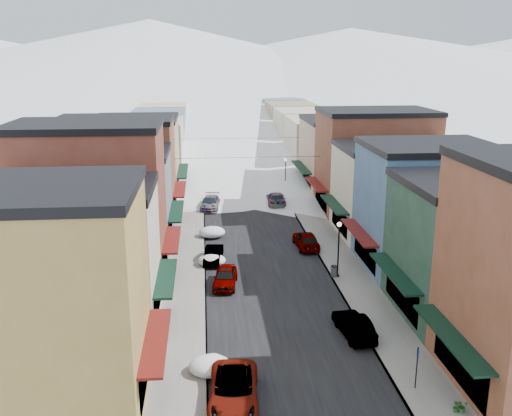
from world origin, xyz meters
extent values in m
cube|color=black|center=(0.00, 60.00, 0.01)|extent=(10.00, 160.00, 0.01)
cube|color=gray|center=(-6.60, 60.00, 0.07)|extent=(3.20, 160.00, 0.15)
cube|color=gray|center=(6.60, 60.00, 0.07)|extent=(3.20, 160.00, 0.15)
cube|color=slate|center=(-5.05, 60.00, 0.07)|extent=(0.10, 160.00, 0.15)
cube|color=slate|center=(5.05, 60.00, 0.07)|extent=(0.10, 160.00, 0.15)
cube|color=#A7853D|center=(-13.20, 4.00, 5.50)|extent=(10.00, 8.50, 11.00)
cube|color=black|center=(-13.20, 4.00, 11.25)|extent=(10.20, 8.70, 0.50)
cube|color=#621410|center=(-7.60, 4.00, 3.20)|extent=(1.20, 7.22, 0.15)
cube|color=beige|center=(-13.20, 12.50, 4.50)|extent=(10.00, 8.00, 9.00)
cube|color=black|center=(-13.20, 12.50, 9.25)|extent=(10.20, 8.20, 0.50)
cube|color=black|center=(-7.60, 12.50, 3.20)|extent=(1.20, 6.80, 0.15)
cube|color=brown|center=(-13.70, 20.50, 6.00)|extent=(11.00, 8.00, 12.00)
cube|color=black|center=(-13.70, 20.50, 12.25)|extent=(11.20, 8.20, 0.50)
cube|color=#621410|center=(-7.60, 20.50, 3.20)|extent=(1.20, 6.80, 0.15)
cube|color=slate|center=(-13.20, 29.00, 4.25)|extent=(10.00, 9.00, 8.50)
cube|color=black|center=(-13.20, 29.00, 8.75)|extent=(10.20, 9.20, 0.50)
cube|color=black|center=(-7.60, 29.00, 3.20)|extent=(1.20, 7.65, 0.15)
cube|color=brown|center=(-14.20, 38.00, 5.25)|extent=(12.00, 9.00, 10.50)
cube|color=black|center=(-14.20, 38.00, 10.75)|extent=(12.20, 9.20, 0.50)
cube|color=#621410|center=(-7.60, 38.00, 3.20)|extent=(1.20, 7.65, 0.15)
cube|color=tan|center=(-13.20, 48.00, 4.75)|extent=(10.00, 11.00, 9.50)
cube|color=black|center=(-13.20, 48.00, 9.75)|extent=(10.20, 11.20, 0.50)
cube|color=black|center=(-7.60, 48.00, 3.20)|extent=(1.20, 9.35, 0.15)
cube|color=black|center=(7.60, 3.00, 3.20)|extent=(1.20, 7.65, 0.15)
cube|color=#1D3E2E|center=(13.20, 12.00, 4.50)|extent=(10.00, 9.00, 9.00)
cube|color=black|center=(13.20, 12.00, 9.25)|extent=(10.20, 9.20, 0.50)
cube|color=black|center=(7.60, 12.00, 3.20)|extent=(1.20, 7.65, 0.15)
cube|color=#3B6287|center=(13.20, 21.00, 5.00)|extent=(10.00, 9.00, 10.00)
cube|color=black|center=(13.20, 21.00, 10.25)|extent=(10.20, 9.20, 0.50)
cube|color=#621410|center=(7.60, 21.00, 3.20)|extent=(1.20, 7.65, 0.15)
cube|color=beige|center=(13.70, 30.00, 4.25)|extent=(11.00, 9.00, 8.50)
cube|color=black|center=(13.70, 30.00, 8.75)|extent=(11.20, 9.20, 0.50)
cube|color=black|center=(7.60, 30.00, 3.20)|extent=(1.20, 7.65, 0.15)
cube|color=brown|center=(14.20, 39.00, 5.50)|extent=(12.00, 9.00, 11.00)
cube|color=black|center=(14.20, 39.00, 11.25)|extent=(12.20, 9.20, 0.50)
cube|color=#621410|center=(7.60, 39.00, 3.20)|extent=(1.20, 7.65, 0.15)
cube|color=tan|center=(13.20, 49.00, 4.50)|extent=(10.00, 11.00, 9.00)
cube|color=black|center=(13.20, 49.00, 9.25)|extent=(10.20, 11.20, 0.50)
cube|color=black|center=(7.60, 49.00, 3.20)|extent=(1.20, 9.35, 0.15)
cube|color=gray|center=(-12.50, 62.00, 4.00)|extent=(9.00, 13.00, 8.00)
cube|color=gray|center=(12.50, 62.00, 4.00)|extent=(9.00, 13.00, 8.00)
cube|color=gray|center=(-12.50, 76.00, 4.00)|extent=(9.00, 13.00, 8.00)
cube|color=gray|center=(12.50, 76.00, 4.00)|extent=(9.00, 13.00, 8.00)
cube|color=gray|center=(-12.50, 90.00, 4.00)|extent=(9.00, 13.00, 8.00)
cube|color=gray|center=(12.50, 90.00, 4.00)|extent=(9.00, 13.00, 8.00)
cube|color=gray|center=(-12.50, 104.00, 4.00)|extent=(9.00, 13.00, 8.00)
cube|color=gray|center=(12.50, 104.00, 4.00)|extent=(9.00, 13.00, 8.00)
cube|color=silver|center=(0.00, 225.00, 6.00)|extent=(360.00, 40.00, 12.00)
cone|color=white|center=(-30.00, 275.00, 17.00)|extent=(300.00, 300.00, 34.00)
cone|color=white|center=(70.00, 270.00, 15.00)|extent=(320.00, 320.00, 30.00)
cylinder|color=black|center=(0.00, 40.00, 6.20)|extent=(16.40, 0.04, 0.04)
cylinder|color=black|center=(0.00, 55.00, 6.20)|extent=(16.40, 0.04, 0.04)
imported|color=silver|center=(-3.70, 3.00, 0.75)|extent=(2.88, 5.55, 1.50)
imported|color=gray|center=(-3.50, 18.39, 0.72)|extent=(2.26, 4.44, 1.45)
imported|color=black|center=(-4.30, 23.74, 0.66)|extent=(1.88, 4.15, 1.32)
imported|color=#A1A5A9|center=(-4.30, 41.30, 0.72)|extent=(2.61, 5.20, 1.45)
imported|color=black|center=(4.30, 9.55, 0.72)|extent=(2.00, 4.52, 1.44)
imported|color=gray|center=(4.30, 26.67, 0.80)|extent=(2.10, 4.76, 1.59)
imported|color=black|center=(3.50, 42.42, 0.75)|extent=(2.33, 5.29, 1.51)
imported|color=gray|center=(-1.20, 59.11, 0.69)|extent=(1.66, 4.09, 1.39)
imported|color=white|center=(1.40, 68.69, 0.84)|extent=(3.38, 6.32, 1.69)
cylinder|color=red|center=(5.20, 8.57, 0.20)|extent=(0.32, 0.32, 0.09)
cylinder|color=red|center=(5.20, 8.57, 0.43)|extent=(0.23, 0.23, 0.57)
sphere|color=red|center=(5.20, 8.57, 0.76)|extent=(0.25, 0.25, 0.25)
cylinder|color=red|center=(5.20, 8.57, 0.53)|extent=(0.43, 0.09, 0.09)
cylinder|color=black|center=(5.99, 3.21, 1.35)|extent=(0.07, 0.07, 2.40)
cube|color=navy|center=(5.99, 3.21, 2.22)|extent=(0.05, 0.33, 0.44)
cylinder|color=#535658|center=(5.20, 19.13, 0.58)|extent=(0.50, 0.50, 0.86)
cylinder|color=black|center=(5.20, 19.13, 1.03)|extent=(0.53, 0.53, 0.06)
cylinder|color=black|center=(5.51, 19.18, 0.20)|extent=(0.31, 0.31, 0.10)
cylinder|color=black|center=(5.51, 19.18, 2.24)|extent=(0.13, 0.13, 4.17)
sphere|color=white|center=(5.51, 19.18, 4.48)|extent=(0.38, 0.38, 0.38)
cylinder|color=black|center=(5.63, 49.51, 0.20)|extent=(0.29, 0.29, 0.10)
cylinder|color=black|center=(5.63, 49.51, 2.06)|extent=(0.11, 0.11, 3.81)
sphere|color=white|center=(5.63, 49.51, 4.11)|extent=(0.34, 0.34, 0.34)
imported|color=#32682E|center=(7.54, 1.00, 0.46)|extent=(0.69, 0.64, 0.62)
imported|color=#2B4D23|center=(7.24, 1.00, 0.43)|extent=(0.44, 0.44, 0.55)
ellipsoid|color=white|center=(-4.86, 5.86, 0.51)|extent=(2.39, 2.02, 1.01)
ellipsoid|color=white|center=(-4.66, 7.06, 0.26)|extent=(1.02, 0.92, 0.51)
ellipsoid|color=white|center=(-4.47, 22.78, 0.50)|extent=(2.35, 1.99, 0.99)
ellipsoid|color=white|center=(-4.27, 23.98, 0.25)|extent=(1.00, 0.90, 0.50)
ellipsoid|color=white|center=(-4.30, 30.57, 0.54)|extent=(2.55, 2.16, 1.08)
ellipsoid|color=white|center=(-4.10, 31.77, 0.27)|extent=(1.09, 0.98, 0.55)
camera|label=1|loc=(-4.93, -22.68, 17.35)|focal=40.00mm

